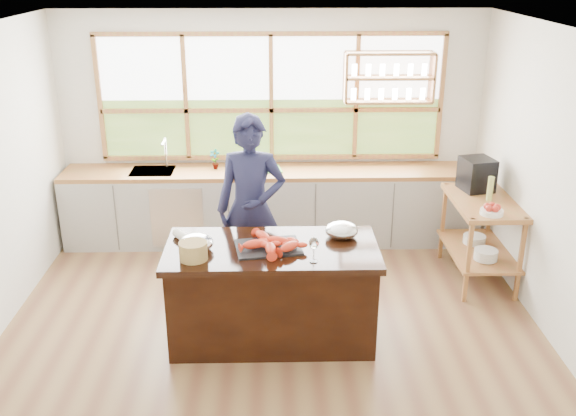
{
  "coord_description": "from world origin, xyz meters",
  "views": [
    {
      "loc": [
        0.03,
        -5.23,
        3.25
      ],
      "look_at": [
        0.15,
        0.15,
        1.12
      ],
      "focal_mm": 40.0,
      "sensor_mm": 36.0,
      "label": 1
    }
  ],
  "objects_px": {
    "cook": "(251,209)",
    "espresso_machine": "(477,174)",
    "wicker_basket": "(193,251)",
    "island": "(272,292)"
  },
  "relations": [
    {
      "from": "cook",
      "to": "espresso_machine",
      "type": "height_order",
      "value": "cook"
    },
    {
      "from": "espresso_machine",
      "to": "wicker_basket",
      "type": "xyz_separation_m",
      "value": [
        -2.84,
        -1.63,
        -0.1
      ]
    },
    {
      "from": "espresso_machine",
      "to": "wicker_basket",
      "type": "bearing_deg",
      "value": -162.44
    },
    {
      "from": "wicker_basket",
      "to": "cook",
      "type": "bearing_deg",
      "value": 66.67
    },
    {
      "from": "cook",
      "to": "espresso_machine",
      "type": "relative_size",
      "value": 5.35
    },
    {
      "from": "cook",
      "to": "wicker_basket",
      "type": "relative_size",
      "value": 7.9
    },
    {
      "from": "island",
      "to": "espresso_machine",
      "type": "relative_size",
      "value": 5.28
    },
    {
      "from": "cook",
      "to": "espresso_machine",
      "type": "bearing_deg",
      "value": 20.25
    },
    {
      "from": "island",
      "to": "wicker_basket",
      "type": "distance_m",
      "value": 0.86
    },
    {
      "from": "cook",
      "to": "wicker_basket",
      "type": "distance_m",
      "value": 1.13
    }
  ]
}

